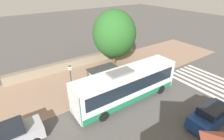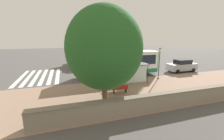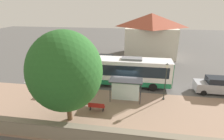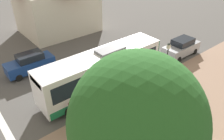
{
  "view_description": "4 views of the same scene",
  "coord_description": "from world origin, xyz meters",
  "px_view_note": "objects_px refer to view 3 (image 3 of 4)",
  "views": [
    {
      "loc": [
        13.22,
        -9.35,
        11.23
      ],
      "look_at": [
        -0.59,
        0.24,
        2.58
      ],
      "focal_mm": 28.0,
      "sensor_mm": 36.0,
      "label": 1
    },
    {
      "loc": [
        -17.58,
        7.54,
        5.54
      ],
      "look_at": [
        1.35,
        1.41,
        1.06
      ],
      "focal_mm": 24.0,
      "sensor_mm": 36.0,
      "label": 2
    },
    {
      "loc": [
        -18.56,
        -1.3,
        9.64
      ],
      "look_at": [
        0.92,
        1.77,
        2.3
      ],
      "focal_mm": 28.0,
      "sensor_mm": 36.0,
      "label": 3
    },
    {
      "loc": [
        -10.76,
        9.66,
        11.61
      ],
      "look_at": [
        0.55,
        0.35,
        2.54
      ],
      "focal_mm": 35.0,
      "sensor_mm": 36.0,
      "label": 4
    }
  ],
  "objects_px": {
    "parked_car_behind_bus": "(216,85)",
    "street_lamp_near": "(166,79)",
    "bus": "(125,71)",
    "bench": "(97,106)",
    "parked_car_far_lane": "(105,61)",
    "shade_tree": "(65,71)",
    "bus_shelter": "(126,84)",
    "pedestrian": "(89,81)"
  },
  "relations": [
    {
      "from": "bus",
      "to": "pedestrian",
      "type": "distance_m",
      "value": 4.54
    },
    {
      "from": "bus_shelter",
      "to": "street_lamp_near",
      "type": "bearing_deg",
      "value": -78.05
    },
    {
      "from": "street_lamp_near",
      "to": "parked_car_behind_bus",
      "type": "xyz_separation_m",
      "value": [
        2.52,
        -6.11,
        -1.52
      ]
    },
    {
      "from": "bus",
      "to": "pedestrian",
      "type": "bearing_deg",
      "value": 112.12
    },
    {
      "from": "parked_car_far_lane",
      "to": "street_lamp_near",
      "type": "bearing_deg",
      "value": -139.55
    },
    {
      "from": "pedestrian",
      "to": "shade_tree",
      "type": "bearing_deg",
      "value": 179.71
    },
    {
      "from": "bench",
      "to": "parked_car_behind_bus",
      "type": "xyz_separation_m",
      "value": [
        5.77,
        -12.78,
        0.47
      ]
    },
    {
      "from": "bus_shelter",
      "to": "pedestrian",
      "type": "distance_m",
      "value": 5.18
    },
    {
      "from": "parked_car_behind_bus",
      "to": "shade_tree",
      "type": "bearing_deg",
      "value": 116.75
    },
    {
      "from": "pedestrian",
      "to": "street_lamp_near",
      "type": "height_order",
      "value": "street_lamp_near"
    },
    {
      "from": "street_lamp_near",
      "to": "parked_car_behind_bus",
      "type": "bearing_deg",
      "value": -67.56
    },
    {
      "from": "bus_shelter",
      "to": "parked_car_behind_bus",
      "type": "xyz_separation_m",
      "value": [
        3.39,
        -10.2,
        -1.05
      ]
    },
    {
      "from": "bus_shelter",
      "to": "parked_car_behind_bus",
      "type": "bearing_deg",
      "value": -71.62
    },
    {
      "from": "bus_shelter",
      "to": "parked_car_far_lane",
      "type": "relative_size",
      "value": 0.75
    },
    {
      "from": "bus_shelter",
      "to": "shade_tree",
      "type": "relative_size",
      "value": 0.43
    },
    {
      "from": "pedestrian",
      "to": "bus",
      "type": "bearing_deg",
      "value": -67.88
    },
    {
      "from": "parked_car_behind_bus",
      "to": "street_lamp_near",
      "type": "bearing_deg",
      "value": 112.44
    },
    {
      "from": "parked_car_behind_bus",
      "to": "parked_car_far_lane",
      "type": "height_order",
      "value": "parked_car_far_lane"
    },
    {
      "from": "street_lamp_near",
      "to": "shade_tree",
      "type": "xyz_separation_m",
      "value": [
        -4.94,
        8.71,
        2.15
      ]
    },
    {
      "from": "pedestrian",
      "to": "bench",
      "type": "height_order",
      "value": "pedestrian"
    },
    {
      "from": "bench",
      "to": "parked_car_far_lane",
      "type": "relative_size",
      "value": 0.35
    },
    {
      "from": "bus",
      "to": "bench",
      "type": "distance_m",
      "value": 6.78
    },
    {
      "from": "bench",
      "to": "street_lamp_near",
      "type": "xyz_separation_m",
      "value": [
        3.24,
        -6.67,
        2.0
      ]
    },
    {
      "from": "bus",
      "to": "street_lamp_near",
      "type": "bearing_deg",
      "value": -123.7
    },
    {
      "from": "bench",
      "to": "parked_car_far_lane",
      "type": "xyz_separation_m",
      "value": [
        13.03,
        1.68,
        0.49
      ]
    },
    {
      "from": "bench",
      "to": "shade_tree",
      "type": "xyz_separation_m",
      "value": [
        -1.7,
        2.03,
        4.15
      ]
    },
    {
      "from": "bus_shelter",
      "to": "shade_tree",
      "type": "xyz_separation_m",
      "value": [
        -4.08,
        4.62,
        2.63
      ]
    },
    {
      "from": "shade_tree",
      "to": "pedestrian",
      "type": "bearing_deg",
      "value": -0.29
    },
    {
      "from": "pedestrian",
      "to": "shade_tree",
      "type": "xyz_separation_m",
      "value": [
        -6.3,
        0.03,
        3.58
      ]
    },
    {
      "from": "street_lamp_near",
      "to": "bench",
      "type": "bearing_deg",
      "value": 115.92
    },
    {
      "from": "bench",
      "to": "parked_car_far_lane",
      "type": "bearing_deg",
      "value": 7.32
    },
    {
      "from": "street_lamp_near",
      "to": "parked_car_far_lane",
      "type": "relative_size",
      "value": 0.91
    },
    {
      "from": "bench",
      "to": "parked_car_behind_bus",
      "type": "distance_m",
      "value": 14.03
    },
    {
      "from": "shade_tree",
      "to": "parked_car_far_lane",
      "type": "height_order",
      "value": "shade_tree"
    },
    {
      "from": "bus",
      "to": "parked_car_far_lane",
      "type": "bearing_deg",
      "value": 29.35
    },
    {
      "from": "street_lamp_near",
      "to": "parked_car_far_lane",
      "type": "bearing_deg",
      "value": 40.45
    },
    {
      "from": "pedestrian",
      "to": "parked_car_behind_bus",
      "type": "bearing_deg",
      "value": -85.48
    },
    {
      "from": "bus",
      "to": "street_lamp_near",
      "type": "distance_m",
      "value": 5.49
    },
    {
      "from": "bus_shelter",
      "to": "street_lamp_near",
      "type": "xyz_separation_m",
      "value": [
        0.86,
        -4.09,
        0.47
      ]
    },
    {
      "from": "bus_shelter",
      "to": "parked_car_far_lane",
      "type": "distance_m",
      "value": 11.52
    },
    {
      "from": "bus",
      "to": "parked_car_far_lane",
      "type": "relative_size",
      "value": 2.47
    },
    {
      "from": "bus_shelter",
      "to": "parked_car_far_lane",
      "type": "xyz_separation_m",
      "value": [
        10.66,
        4.26,
        -1.03
      ]
    }
  ]
}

